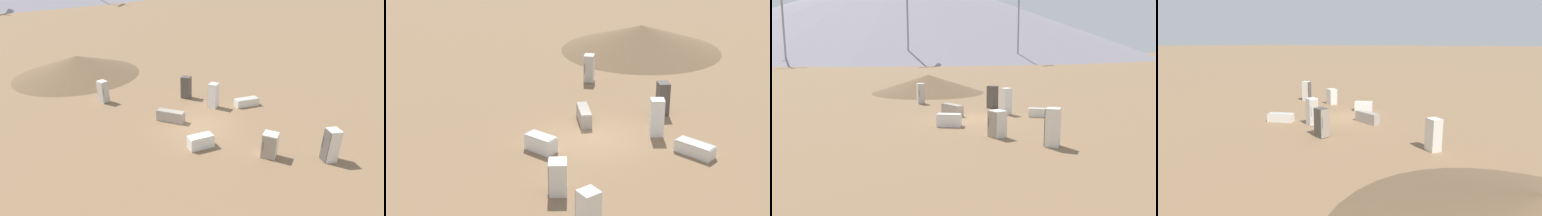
# 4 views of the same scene
# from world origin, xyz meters

# --- Properties ---
(ground_plane) EXTENTS (1000.00, 1000.00, 0.00)m
(ground_plane) POSITION_xyz_m (0.00, 0.00, 0.00)
(ground_plane) COLOR #846647
(dirt_mound) EXTENTS (11.99, 11.99, 1.91)m
(dirt_mound) POSITION_xyz_m (10.92, 11.63, 0.96)
(dirt_mound) COLOR brown
(dirt_mound) RESTS_ON ground_plane
(discarded_fridge_0) EXTENTS (1.25, 1.94, 0.59)m
(discarded_fridge_0) POSITION_xyz_m (3.19, -3.83, 0.29)
(discarded_fridge_0) COLOR silver
(discarded_fridge_0) RESTS_ON ground_plane
(discarded_fridge_1) EXTENTS (1.20, 2.01, 0.77)m
(discarded_fridge_1) POSITION_xyz_m (0.57, 1.82, 0.38)
(discarded_fridge_1) COLOR #A89E93
(discarded_fridge_1) RESTS_ON ground_plane
(discarded_fridge_2) EXTENTS (0.90, 0.92, 1.74)m
(discarded_fridge_2) POSITION_xyz_m (3.95, 7.25, 0.87)
(discarded_fridge_2) COLOR silver
(discarded_fridge_2) RESTS_ON ground_plane
(discarded_fridge_3) EXTENTS (1.00, 1.02, 1.42)m
(discarded_fridge_3) POSITION_xyz_m (-3.78, -3.86, 0.71)
(discarded_fridge_3) COLOR silver
(discarded_fridge_3) RESTS_ON ground_plane
(discarded_fridge_4) EXTENTS (1.24, 1.63, 0.76)m
(discarded_fridge_4) POSITION_xyz_m (-2.79, -0.12, 0.38)
(discarded_fridge_4) COLOR white
(discarded_fridge_4) RESTS_ON ground_plane
(discarded_fridge_5) EXTENTS (0.81, 0.90, 1.78)m
(discarded_fridge_5) POSITION_xyz_m (4.83, 0.81, 0.89)
(discarded_fridge_5) COLOR #4C4742
(discarded_fridge_5) RESTS_ON ground_plane
(discarded_fridge_6) EXTENTS (0.73, 0.77, 1.87)m
(discarded_fridge_6) POSITION_xyz_m (-4.18, -7.00, 0.93)
(discarded_fridge_6) COLOR silver
(discarded_fridge_6) RESTS_ON ground_plane
(discarded_fridge_7) EXTENTS (0.88, 0.88, 1.88)m
(discarded_fridge_7) POSITION_xyz_m (2.92, -1.24, 0.94)
(discarded_fridge_7) COLOR white
(discarded_fridge_7) RESTS_ON ground_plane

